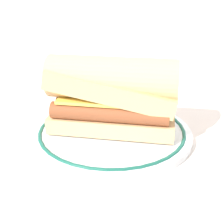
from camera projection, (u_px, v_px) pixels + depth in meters
ground_plane at (104, 132)px, 0.55m from camera, size 1.50×1.50×0.00m
plate at (112, 132)px, 0.53m from camera, size 0.27×0.27×0.01m
sausage_sandwich at (112, 94)px, 0.50m from camera, size 0.22×0.14×0.12m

